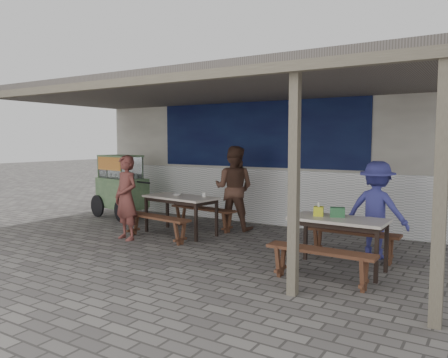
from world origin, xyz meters
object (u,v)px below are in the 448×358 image
table_left (180,200)px  condiment_bowl (177,195)px  bench_right_wall (352,238)px  vendor_cart (121,184)px  tissue_box (319,211)px  donation_box (337,212)px  bench_left_street (155,222)px  patron_right_table (377,210)px  patron_street_side (126,198)px  bench_left_wall (203,213)px  bench_right_street (320,258)px  table_right (338,224)px  condiment_jar (204,195)px  patron_wall_side (234,188)px

table_left → condiment_bowl: size_ratio=9.02×
bench_right_wall → condiment_bowl: 3.52m
vendor_cart → tissue_box: vendor_cart is taller
tissue_box → donation_box: same height
bench_left_street → patron_right_table: patron_right_table is taller
patron_street_side → bench_left_wall: bearing=78.9°
bench_right_street → donation_box: size_ratio=6.98×
table_left → table_right: same height
condiment_bowl → donation_box: bearing=-11.7°
bench_left_wall → patron_street_side: 1.74m
vendor_cart → tissue_box: (5.38, -1.44, 0.01)m
condiment_jar → patron_street_side: bearing=-133.1°
bench_left_wall → patron_wall_side: bearing=32.9°
bench_right_street → tissue_box: (-0.29, 0.71, 0.48)m
bench_left_street → bench_left_wall: same height
table_right → patron_wall_side: size_ratio=0.77×
patron_street_side → condiment_bowl: size_ratio=9.02×
donation_box → table_left: bearing=168.5°
patron_right_table → vendor_cart: bearing=4.0°
patron_wall_side → bench_right_street: bearing=128.0°
vendor_cart → patron_wall_side: size_ratio=1.12×
bench_right_wall → patron_wall_side: bearing=161.1°
table_right → tissue_box: size_ratio=9.81×
patron_street_side → patron_right_table: bearing=26.8°
tissue_box → table_left: bearing=166.6°
patron_street_side → patron_right_table: size_ratio=1.03×
tissue_box → condiment_jar: size_ratio=1.62×
patron_wall_side → tissue_box: patron_wall_side is taller
donation_box → condiment_bowl: 3.51m
bench_left_street → donation_box: donation_box is taller
table_left → condiment_jar: size_ratio=18.78×
bench_right_street → patron_wall_side: bearing=139.7°
bench_left_wall → patron_right_table: 3.63m
table_right → tissue_box: tissue_box is taller
patron_right_table → donation_box: (-0.34, -0.91, 0.06)m
bench_left_wall → patron_right_table: (3.58, -0.42, 0.42)m
table_left → patron_wall_side: size_ratio=0.91×
condiment_jar → bench_left_wall: bearing=127.2°
bench_left_street → condiment_bowl: condiment_bowl is taller
vendor_cart → tissue_box: size_ratio=14.22×
donation_box → patron_wall_side: bearing=149.0°
tissue_box → table_right: bearing=-4.2°
bench_right_wall → patron_right_table: bearing=47.3°
bench_left_street → bench_right_wall: 3.52m
bench_right_street → tissue_box: tissue_box is taller
bench_left_street → table_right: table_right is taller
donation_box → bench_right_street: bearing=-88.0°
bench_right_wall → vendor_cart: bearing=173.4°
bench_left_wall → patron_wall_side: (0.58, 0.27, 0.52)m
table_right → condiment_jar: size_ratio=15.92×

